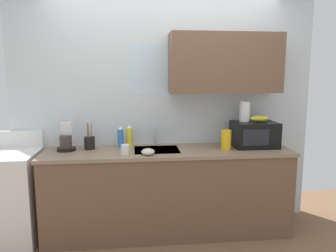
% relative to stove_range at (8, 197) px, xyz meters
% --- Properties ---
extents(kitchen_wall_assembly, '(3.32, 0.42, 2.50)m').
position_rel_stove_range_xyz_m(kitchen_wall_assembly, '(1.76, 0.30, 0.91)').
color(kitchen_wall_assembly, silver).
rests_on(kitchen_wall_assembly, ground).
extents(counter_unit, '(2.55, 0.63, 0.90)m').
position_rel_stove_range_xyz_m(counter_unit, '(1.62, -0.00, -0.00)').
color(counter_unit, brown).
rests_on(counter_unit, ground).
extents(sink_faucet, '(0.03, 0.03, 0.20)m').
position_rel_stove_range_xyz_m(sink_faucet, '(1.50, 0.24, 0.54)').
color(sink_faucet, '#B2B5BA').
rests_on(sink_faucet, counter_unit).
extents(stove_range, '(0.60, 0.60, 1.08)m').
position_rel_stove_range_xyz_m(stove_range, '(0.00, 0.00, 0.00)').
color(stove_range, white).
rests_on(stove_range, ground).
extents(microwave, '(0.46, 0.35, 0.27)m').
position_rel_stove_range_xyz_m(microwave, '(2.56, 0.04, 0.58)').
color(microwave, black).
rests_on(microwave, counter_unit).
extents(banana_bunch, '(0.20, 0.11, 0.07)m').
position_rel_stove_range_xyz_m(banana_bunch, '(2.61, 0.05, 0.75)').
color(banana_bunch, gold).
rests_on(banana_bunch, microwave).
extents(paper_towel_roll, '(0.11, 0.11, 0.22)m').
position_rel_stove_range_xyz_m(paper_towel_roll, '(2.46, 0.10, 0.82)').
color(paper_towel_roll, white).
rests_on(paper_towel_roll, microwave).
extents(coffee_maker, '(0.19, 0.21, 0.28)m').
position_rel_stove_range_xyz_m(coffee_maker, '(0.58, 0.10, 0.55)').
color(coffee_maker, black).
rests_on(coffee_maker, counter_unit).
extents(dish_soap_bottle_yellow, '(0.07, 0.07, 0.24)m').
position_rel_stove_range_xyz_m(dish_soap_bottle_yellow, '(1.22, 0.19, 0.56)').
color(dish_soap_bottle_yellow, yellow).
rests_on(dish_soap_bottle_yellow, counter_unit).
extents(dish_soap_bottle_blue, '(0.06, 0.06, 0.24)m').
position_rel_stove_range_xyz_m(dish_soap_bottle_blue, '(1.13, 0.15, 0.55)').
color(dish_soap_bottle_blue, blue).
rests_on(dish_soap_bottle_blue, counter_unit).
extents(cereal_canister, '(0.10, 0.10, 0.21)m').
position_rel_stove_range_xyz_m(cereal_canister, '(2.22, -0.05, 0.54)').
color(cereal_canister, gold).
rests_on(cereal_canister, counter_unit).
extents(mug_white, '(0.08, 0.08, 0.09)m').
position_rel_stove_range_xyz_m(mug_white, '(1.18, -0.14, 0.49)').
color(mug_white, white).
rests_on(mug_white, counter_unit).
extents(utensil_crock, '(0.11, 0.11, 0.27)m').
position_rel_stove_range_xyz_m(utensil_crock, '(0.81, 0.12, 0.51)').
color(utensil_crock, black).
rests_on(utensil_crock, counter_unit).
extents(small_bowl, '(0.13, 0.13, 0.06)m').
position_rel_stove_range_xyz_m(small_bowl, '(1.40, -0.20, 0.47)').
color(small_bowl, beige).
rests_on(small_bowl, counter_unit).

